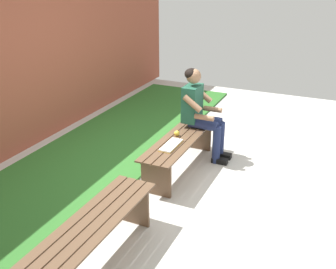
{
  "coord_description": "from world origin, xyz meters",
  "views": [
    {
      "loc": [
        4.26,
        1.75,
        2.49
      ],
      "look_at": [
        0.71,
        0.15,
        0.81
      ],
      "focal_mm": 41.44,
      "sensor_mm": 36.0,
      "label": 1
    }
  ],
  "objects_px": {
    "bench_far": "(90,235)",
    "apple": "(177,133)",
    "book_open": "(171,145)",
    "person_seated": "(200,110)",
    "bench_near": "(180,146)"
  },
  "relations": [
    {
      "from": "person_seated",
      "to": "apple",
      "type": "distance_m",
      "value": 0.51
    },
    {
      "from": "bench_far",
      "to": "apple",
      "type": "distance_m",
      "value": 2.07
    },
    {
      "from": "book_open",
      "to": "bench_near",
      "type": "bearing_deg",
      "value": -178.74
    },
    {
      "from": "bench_far",
      "to": "apple",
      "type": "relative_size",
      "value": 23.14
    },
    {
      "from": "book_open",
      "to": "apple",
      "type": "bearing_deg",
      "value": -168.49
    },
    {
      "from": "bench_far",
      "to": "person_seated",
      "type": "relative_size",
      "value": 1.34
    },
    {
      "from": "apple",
      "to": "book_open",
      "type": "distance_m",
      "value": 0.33
    },
    {
      "from": "person_seated",
      "to": "apple",
      "type": "xyz_separation_m",
      "value": [
        0.44,
        -0.16,
        -0.2
      ]
    },
    {
      "from": "bench_far",
      "to": "apple",
      "type": "xyz_separation_m",
      "value": [
        -2.06,
        -0.06,
        0.15
      ]
    },
    {
      "from": "apple",
      "to": "book_open",
      "type": "relative_size",
      "value": 0.18
    },
    {
      "from": "book_open",
      "to": "person_seated",
      "type": "bearing_deg",
      "value": 173.26
    },
    {
      "from": "bench_near",
      "to": "bench_far",
      "type": "relative_size",
      "value": 0.97
    },
    {
      "from": "bench_near",
      "to": "bench_far",
      "type": "height_order",
      "value": "same"
    },
    {
      "from": "bench_far",
      "to": "person_seated",
      "type": "height_order",
      "value": "person_seated"
    },
    {
      "from": "bench_near",
      "to": "apple",
      "type": "height_order",
      "value": "apple"
    }
  ]
}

